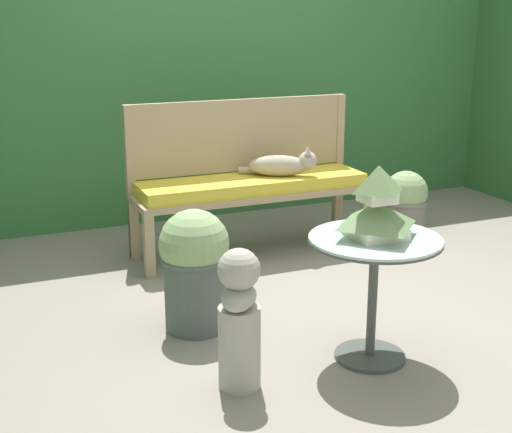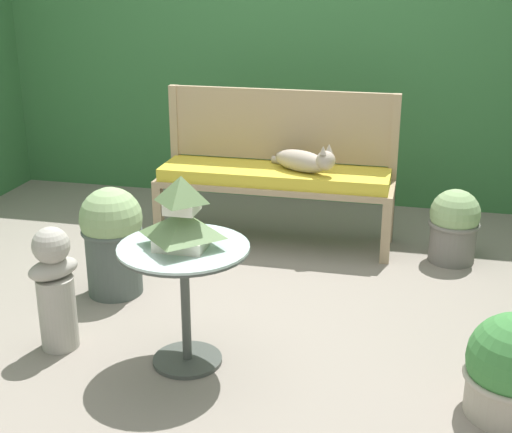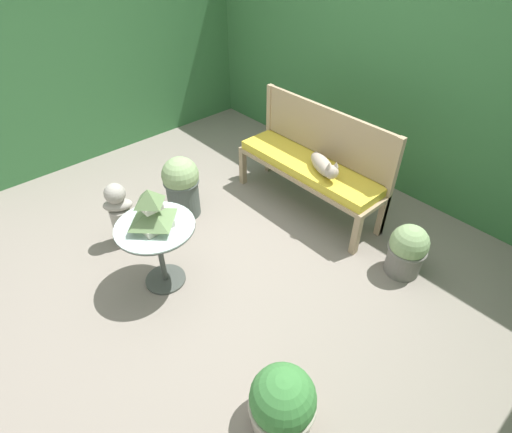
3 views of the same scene
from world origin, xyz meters
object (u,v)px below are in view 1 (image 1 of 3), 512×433
(cat, at_px, (283,165))
(pagoda_birdhouse, at_px, (377,208))
(potted_plant_patio_mid, at_px, (405,203))
(garden_bench, at_px, (252,189))
(potted_plant_bench_right, at_px, (195,266))
(patio_table, at_px, (374,264))
(garden_bust, at_px, (239,318))

(cat, xyz_separation_m, pagoda_birdhouse, (-0.29, -1.61, 0.14))
(potted_plant_patio_mid, bearing_deg, garden_bench, 176.79)
(potted_plant_patio_mid, xyz_separation_m, potted_plant_bench_right, (-1.93, -0.93, 0.10))
(patio_table, height_order, garden_bust, garden_bust)
(garden_bench, distance_m, potted_plant_bench_right, 1.25)
(patio_table, bearing_deg, garden_bench, 87.08)
(garden_bust, relative_size, potted_plant_patio_mid, 1.33)
(garden_bench, relative_size, cat, 3.40)
(patio_table, xyz_separation_m, potted_plant_bench_right, (-0.65, 0.64, -0.13))
(potted_plant_patio_mid, bearing_deg, garden_bust, -140.80)
(cat, height_order, potted_plant_patio_mid, cat)
(patio_table, bearing_deg, cat, 79.59)
(garden_bench, height_order, potted_plant_patio_mid, garden_bench)
(cat, relative_size, potted_plant_patio_mid, 0.98)
(garden_bench, relative_size, garden_bust, 2.50)
(potted_plant_bench_right, bearing_deg, potted_plant_patio_mid, 25.88)
(pagoda_birdhouse, xyz_separation_m, potted_plant_bench_right, (-0.65, 0.64, -0.40))
(pagoda_birdhouse, xyz_separation_m, garden_bust, (-0.67, -0.00, -0.42))
(pagoda_birdhouse, bearing_deg, garden_bench, 87.08)
(potted_plant_bench_right, bearing_deg, garden_bench, 53.57)
(garden_bust, xyz_separation_m, potted_plant_bench_right, (0.01, 0.65, 0.02))
(garden_bench, relative_size, potted_plant_patio_mid, 3.32)
(patio_table, bearing_deg, pagoda_birdhouse, -104.04)
(cat, distance_m, potted_plant_bench_right, 1.38)
(patio_table, xyz_separation_m, potted_plant_patio_mid, (1.27, 1.58, -0.23))
(garden_bench, xyz_separation_m, potted_plant_patio_mid, (1.19, -0.07, -0.20))
(garden_bench, xyz_separation_m, potted_plant_bench_right, (-0.74, -1.00, -0.10))
(potted_plant_bench_right, bearing_deg, pagoda_birdhouse, -44.53)
(garden_bench, height_order, cat, cat)
(garden_bench, distance_m, potted_plant_patio_mid, 1.21)
(cat, height_order, pagoda_birdhouse, pagoda_birdhouse)
(pagoda_birdhouse, xyz_separation_m, potted_plant_patio_mid, (1.27, 1.58, -0.50))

